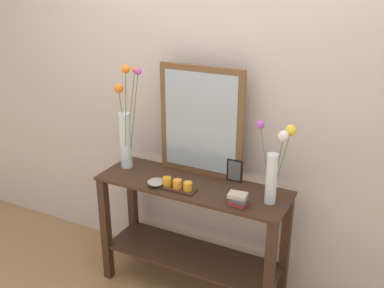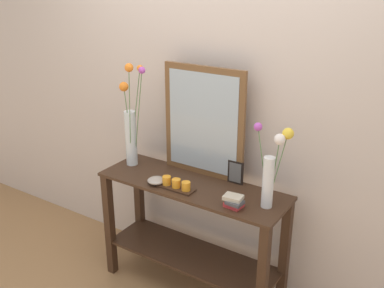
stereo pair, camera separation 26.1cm
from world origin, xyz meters
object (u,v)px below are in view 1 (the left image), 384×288
at_px(vase_right, 275,165).
at_px(decorative_bowl, 156,182).
at_px(mirror_leaning, 201,122).
at_px(candle_tray, 177,186).
at_px(picture_frame_small, 235,170).
at_px(console_table, 192,225).
at_px(book_stack, 238,199).
at_px(tall_vase_left, 126,130).

distance_m(vase_right, decorative_bowl, 0.77).
relative_size(mirror_leaning, candle_tray, 3.01).
xyz_separation_m(mirror_leaning, picture_frame_small, (0.25, -0.01, -0.29)).
distance_m(mirror_leaning, vase_right, 0.60).
height_order(console_table, picture_frame_small, picture_frame_small).
bearing_deg(book_stack, decorative_bowl, -179.33).
relative_size(vase_right, candle_tray, 2.00).
distance_m(decorative_bowl, book_stack, 0.56).
bearing_deg(mirror_leaning, decorative_bowl, -119.84).
bearing_deg(console_table, candle_tray, -114.06).
bearing_deg(picture_frame_small, candle_tray, -135.14).
distance_m(console_table, decorative_bowl, 0.40).
bearing_deg(vase_right, picture_frame_small, 151.79).
bearing_deg(picture_frame_small, console_table, -143.87).
bearing_deg(decorative_bowl, picture_frame_small, 34.25).
xyz_separation_m(mirror_leaning, decorative_bowl, (-0.17, -0.30, -0.34)).
bearing_deg(tall_vase_left, candle_tray, -16.26).
xyz_separation_m(console_table, vase_right, (0.53, 0.00, 0.55)).
distance_m(picture_frame_small, decorative_bowl, 0.51).
xyz_separation_m(console_table, candle_tray, (-0.05, -0.11, 0.33)).
bearing_deg(candle_tray, console_table, 65.94).
height_order(console_table, vase_right, vase_right).
bearing_deg(book_stack, tall_vase_left, 170.70).
bearing_deg(picture_frame_small, decorative_bowl, -145.75).
relative_size(mirror_leaning, picture_frame_small, 4.76).
distance_m(console_table, picture_frame_small, 0.47).
bearing_deg(picture_frame_small, vase_right, -28.21).
bearing_deg(tall_vase_left, decorative_bowl, -25.00).
distance_m(console_table, vase_right, 0.76).
xyz_separation_m(picture_frame_small, book_stack, (0.14, -0.28, -0.04)).
bearing_deg(mirror_leaning, candle_tray, -94.77).
distance_m(tall_vase_left, candle_tray, 0.55).
bearing_deg(book_stack, candle_tray, 179.00).
height_order(picture_frame_small, book_stack, picture_frame_small).
xyz_separation_m(console_table, mirror_leaning, (-0.02, 0.18, 0.67)).
height_order(decorative_bowl, book_stack, book_stack).
height_order(mirror_leaning, vase_right, mirror_leaning).
distance_m(tall_vase_left, book_stack, 0.93).
bearing_deg(mirror_leaning, tall_vase_left, -163.55).
xyz_separation_m(vase_right, book_stack, (-0.17, -0.12, -0.21)).
relative_size(mirror_leaning, decorative_bowl, 6.39).
distance_m(tall_vase_left, picture_frame_small, 0.78).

